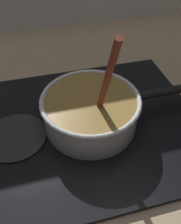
# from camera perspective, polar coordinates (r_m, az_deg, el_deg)

# --- Properties ---
(ground) EXTENTS (2.40, 1.60, 0.04)m
(ground) POSITION_cam_1_polar(r_m,az_deg,el_deg) (0.54, -4.85, -21.00)
(ground) COLOR #9E8466
(hob_plate) EXTENTS (0.56, 0.48, 0.01)m
(hob_plate) POSITION_cam_1_polar(r_m,az_deg,el_deg) (0.63, -0.00, -3.02)
(hob_plate) COLOR black
(hob_plate) RESTS_ON ground
(burner_ring) EXTENTS (0.20, 0.20, 0.01)m
(burner_ring) POSITION_cam_1_polar(r_m,az_deg,el_deg) (0.62, -0.00, -2.39)
(burner_ring) COLOR #592D0C
(burner_ring) RESTS_ON hob_plate
(spare_burner) EXTENTS (0.15, 0.15, 0.01)m
(spare_burner) POSITION_cam_1_polar(r_m,az_deg,el_deg) (0.62, -17.23, -5.57)
(spare_burner) COLOR #262628
(spare_burner) RESTS_ON hob_plate
(cooking_pan) EXTENTS (0.40, 0.24, 0.28)m
(cooking_pan) POSITION_cam_1_polar(r_m,az_deg,el_deg) (0.59, 0.19, 0.41)
(cooking_pan) COLOR silver
(cooking_pan) RESTS_ON hob_plate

